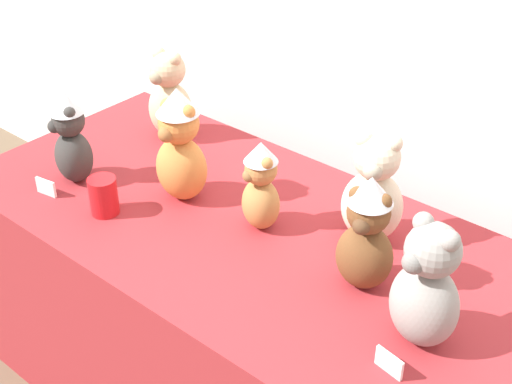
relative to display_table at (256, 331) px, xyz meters
name	(u,v)px	position (x,y,z in m)	size (l,w,h in m)	color
display_table	(256,331)	(0.00, 0.00, 0.00)	(1.79, 0.81, 0.76)	maroon
teddy_bear_ginger	(180,146)	(-0.27, -0.01, 0.55)	(0.16, 0.14, 0.34)	#D17F3D
teddy_bear_charcoal	(71,139)	(-0.58, -0.15, 0.52)	(0.16, 0.15, 0.29)	#383533
teddy_bear_cream	(373,191)	(0.26, 0.17, 0.53)	(0.20, 0.19, 0.32)	beige
teddy_bear_caramel	(262,187)	(0.00, 0.02, 0.51)	(0.15, 0.14, 0.26)	#B27A42
teddy_bear_sand	(169,97)	(-0.56, 0.23, 0.52)	(0.16, 0.14, 0.30)	#CCB78E
teddy_bear_ash	(426,288)	(0.54, -0.09, 0.53)	(0.20, 0.18, 0.32)	gray
teddy_bear_chestnut	(366,235)	(0.35, -0.01, 0.53)	(0.16, 0.14, 0.31)	brown
party_cup_red	(104,196)	(-0.38, -0.21, 0.43)	(0.08, 0.08, 0.11)	red
name_card_front_left	(46,187)	(-0.58, -0.26, 0.40)	(0.07, 0.01, 0.05)	white
name_card_front_middle	(389,363)	(0.54, -0.21, 0.40)	(0.07, 0.01, 0.05)	white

